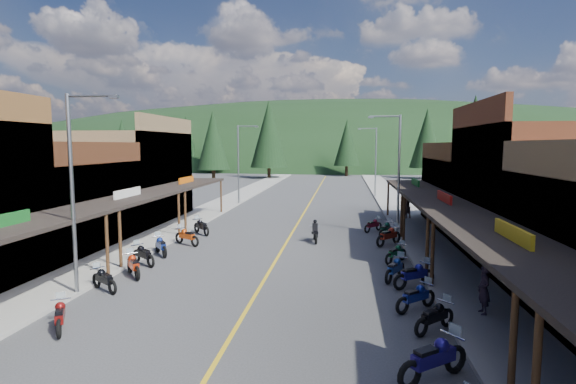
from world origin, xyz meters
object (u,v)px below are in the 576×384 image
(bike_west_7, at_px, (143,254))
(bike_west_6, at_px, (133,264))
(streetlight_1, at_px, (240,161))
(streetlight_3, at_px, (374,159))
(rider_on_bike, at_px, (315,233))
(pine_1, at_px, (213,139))
(shop_east_2, at_px, (548,195))
(bike_east_5, at_px, (416,296))
(shop_east_3, at_px, (487,194))
(bike_west_8, at_px, (161,245))
(bike_east_8, at_px, (396,253))
(pedestrian_east_b, at_px, (406,207))
(shop_west_2, at_px, (46,205))
(bike_west_5, at_px, (104,278))
(streetlight_2, at_px, (397,169))
(bike_east_11, at_px, (373,224))
(pedestrian_east_a, at_px, (484,290))
(pine_3, at_px, (347,143))
(bike_east_6, at_px, (414,274))
(bike_east_4, at_px, (435,316))
(pine_4, at_px, (427,138))
(pine_7, at_px, (186,140))
(bike_east_3, at_px, (434,357))
(streetlight_0, at_px, (75,185))
(pine_9, at_px, (489,142))
(bike_east_10, at_px, (386,229))
(pine_11, at_px, (474,136))
(pine_8, at_px, (166,145))
(pine_10, at_px, (213,140))
(bike_west_4, at_px, (60,315))
(pine_0, at_px, (122,143))
(pine_5, at_px, (499,135))
(bike_west_9, at_px, (187,236))
(bike_east_9, at_px, (389,235))
(shop_west_3, at_px, (125,177))
(bike_west_10, at_px, (201,226))

(bike_west_7, bearing_deg, bike_west_6, -129.91)
(streetlight_1, xyz_separation_m, streetlight_3, (13.90, 8.00, 0.00))
(rider_on_bike, bearing_deg, pine_1, 103.64)
(shop_east_2, xyz_separation_m, bike_east_5, (-7.63, -7.70, -2.95))
(shop_east_3, relative_size, bike_west_8, 5.31)
(bike_west_8, xyz_separation_m, bike_east_8, (12.61, 0.02, -0.05))
(bike_west_6, distance_m, pedestrian_east_b, 22.84)
(shop_west_2, height_order, streetlight_3, streetlight_3)
(streetlight_1, xyz_separation_m, bike_west_5, (0.65, -27.34, -3.92))
(streetlight_2, bearing_deg, shop_east_2, -42.68)
(bike_west_8, relative_size, bike_east_11, 1.11)
(bike_east_8, xyz_separation_m, rider_on_bike, (-4.43, 4.41, 0.05))
(bike_west_7, bearing_deg, pedestrian_east_a, -71.33)
(pine_3, height_order, bike_east_6, pine_3)
(bike_east_5, bearing_deg, streetlight_1, 164.38)
(shop_east_2, bearing_deg, bike_east_4, -127.46)
(pedestrian_east_b, bearing_deg, pine_4, -139.52)
(pine_7, xyz_separation_m, bike_east_5, (38.15, -82.00, -6.67))
(bike_east_11, bearing_deg, bike_east_3, -49.22)
(streetlight_0, xyz_separation_m, bike_east_11, (12.51, 14.97, -3.93))
(bike_east_8, distance_m, pedestrian_east_a, 7.51)
(pine_1, bearing_deg, bike_east_3, -69.79)
(shop_east_2, height_order, bike_east_3, shop_east_2)
(pine_9, height_order, bike_east_10, pine_9)
(bike_west_8, relative_size, bike_east_3, 0.88)
(streetlight_1, relative_size, bike_west_8, 3.90)
(pine_11, xyz_separation_m, pedestrian_east_a, (-11.61, -44.39, -6.18))
(pine_8, bearing_deg, bike_east_3, -61.40)
(pine_8, bearing_deg, pine_10, 68.20)
(pine_8, xyz_separation_m, bike_east_5, (28.15, -46.00, -5.41))
(bike_west_4, height_order, bike_east_5, bike_east_5)
(bike_east_3, bearing_deg, streetlight_2, 139.54)
(pine_4, bearing_deg, pine_8, -153.43)
(pine_0, distance_m, pine_5, 74.69)
(bike_west_6, distance_m, bike_west_9, 6.58)
(bike_east_4, distance_m, bike_east_8, 8.64)
(bike_west_8, relative_size, bike_east_9, 0.91)
(shop_west_3, relative_size, pine_0, 0.99)
(bike_west_10, relative_size, bike_east_10, 1.01)
(bike_east_4, relative_size, rider_on_bike, 0.96)
(pine_1, distance_m, bike_east_6, 79.67)
(shop_east_3, bearing_deg, pine_1, 122.75)
(pine_10, xyz_separation_m, pine_11, (38.00, -12.00, 0.40))
(pine_5, height_order, bike_west_8, pine_5)
(bike_west_10, bearing_deg, streetlight_3, 17.81)
(bike_west_4, bearing_deg, pedestrian_east_b, 28.78)
(pine_9, relative_size, pedestrian_east_a, 6.28)
(streetlight_0, bearing_deg, shop_west_3, 111.55)
(shop_east_2, xyz_separation_m, bike_west_4, (-19.42, -10.94, -2.98))
(pine_9, relative_size, bike_east_5, 5.47)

